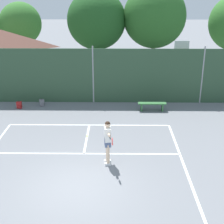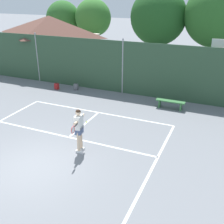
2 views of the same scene
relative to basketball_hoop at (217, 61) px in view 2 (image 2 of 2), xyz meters
name	(u,v)px [view 2 (image 2 of 2)]	position (x,y,z in m)	size (l,w,h in m)	color
ground_plane	(34,167)	(-5.41, -10.35, -2.31)	(120.00, 120.00, 0.00)	slate
court_markings	(44,158)	(-5.41, -9.70, -2.31)	(8.30, 11.10, 0.01)	white
chainlink_fence	(123,68)	(-5.41, -1.35, -0.66)	(26.09, 0.09, 3.44)	#2D4C33
basketball_hoop	(217,61)	(0.00, 0.00, 0.00)	(0.90, 0.67, 3.55)	yellow
clubhouse_building	(51,43)	(-12.83, 1.66, -0.08)	(7.17, 4.88, 4.31)	beige
treeline_backdrop	(189,18)	(-3.08, 7.71, 1.65)	(25.50, 4.68, 6.89)	brown
tennis_player	(79,127)	(-4.36, -8.70, -1.20)	(0.37, 1.42, 1.85)	silver
tennis_ball	(87,122)	(-5.40, -6.21, -2.28)	(0.07, 0.07, 0.07)	#CCE033
backpack_red	(57,86)	(-9.69, -2.47, -2.12)	(0.29, 0.26, 0.46)	maroon
backpack_grey	(76,87)	(-8.44, -2.05, -2.12)	(0.30, 0.26, 0.46)	slate
courtside_bench	(170,103)	(-1.98, -2.76, -1.95)	(1.60, 0.36, 0.48)	#336B38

